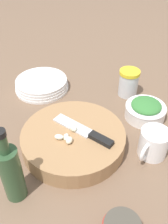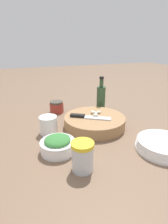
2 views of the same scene
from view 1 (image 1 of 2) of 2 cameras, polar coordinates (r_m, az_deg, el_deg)
The scene contains 9 objects.
ground_plane at distance 0.73m, azimuth 1.66°, elevation -6.00°, with size 5.00×5.00×0.00m, color brown.
cutting_board at distance 0.70m, azimuth -2.44°, elevation -6.23°, with size 0.29×0.29×0.05m.
chef_knife at distance 0.67m, azimuth 0.49°, elevation -4.58°, with size 0.13×0.17×0.01m.
garlic_cloves at distance 0.66m, azimuth -3.72°, elevation -5.34°, with size 0.07×0.06×0.02m.
herb_bowl at distance 0.81m, azimuth 13.86°, elevation 0.51°, with size 0.13×0.13×0.06m.
spice_jar at distance 0.89m, azimuth 10.14°, elevation 6.61°, with size 0.07×0.07×0.10m.
coffee_mug at distance 0.69m, azimuth 15.52°, elevation -6.94°, with size 0.10×0.08×0.08m.
plate_stack at distance 0.94m, azimuth -9.63°, elevation 6.26°, with size 0.19×0.19×0.04m.
oil_bottle at distance 0.57m, azimuth -16.32°, elevation -13.08°, with size 0.05×0.05×0.20m.
Camera 1 is at (0.52, 0.02, 0.52)m, focal length 40.00 mm.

